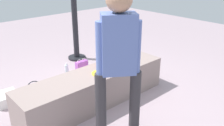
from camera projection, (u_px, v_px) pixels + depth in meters
name	position (u px, v px, depth m)	size (l,w,h in m)	color
ground_plane	(96.00, 102.00, 3.49)	(12.00, 12.00, 0.00)	#A28D96
concrete_ledge	(95.00, 88.00, 3.40)	(2.22, 0.54, 0.47)	gray
child_seated	(108.00, 53.00, 3.39)	(0.28, 0.34, 0.48)	#2A1858
adult_standing	(118.00, 54.00, 2.43)	(0.43, 0.36, 1.67)	#312F33
cake_plate	(100.00, 72.00, 3.26)	(0.22, 0.22, 0.07)	yellow
gift_bag	(82.00, 68.00, 4.31)	(0.22, 0.09, 0.30)	#B259BF
railing_post	(76.00, 35.00, 4.88)	(0.36, 0.36, 1.28)	black
water_bottle_near_gift	(67.00, 68.00, 4.39)	(0.06, 0.06, 0.18)	silver
party_cup_red	(116.00, 67.00, 4.52)	(0.07, 0.07, 0.12)	red
cake_box_white	(7.00, 98.00, 3.44)	(0.29, 0.32, 0.14)	white
handbag_black_leather	(34.00, 94.00, 3.49)	(0.29, 0.12, 0.31)	black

